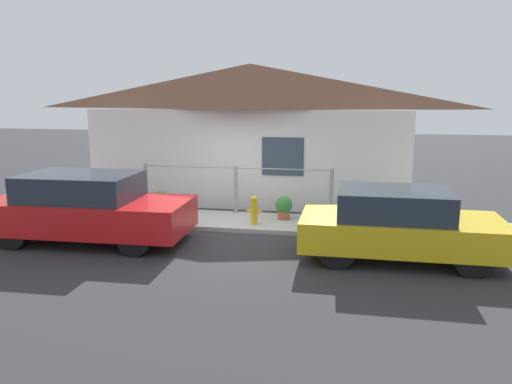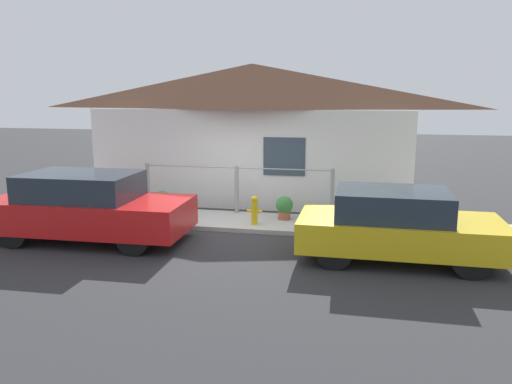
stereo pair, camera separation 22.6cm
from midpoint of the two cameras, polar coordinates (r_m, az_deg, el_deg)
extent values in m
plane|color=#2D2D30|center=(11.39, -4.56, -4.60)|extent=(60.00, 60.00, 0.00)
cube|color=#B2AFA8|center=(12.15, -3.56, -3.34)|extent=(24.00, 1.64, 0.10)
cube|color=white|center=(13.35, -2.05, 3.65)|extent=(8.75, 0.12, 2.69)
cube|color=#384756|center=(13.07, 2.58, 4.07)|extent=(1.10, 0.04, 1.00)
pyramid|color=brown|center=(14.25, -1.18, 12.01)|extent=(9.15, 2.20, 1.23)
cylinder|color=#999993|center=(13.39, -12.90, 0.63)|extent=(0.10, 0.10, 1.21)
cylinder|color=#999993|center=(12.64, -2.86, 0.29)|extent=(0.10, 0.10, 1.21)
cylinder|color=#999993|center=(12.32, 8.07, -0.10)|extent=(0.10, 0.10, 1.21)
cylinder|color=#999993|center=(12.55, -2.88, 2.77)|extent=(4.80, 0.03, 0.03)
cube|color=red|center=(11.13, -19.02, -2.46)|extent=(4.25, 1.87, 0.66)
cube|color=#232D38|center=(11.09, -19.98, 0.59)|extent=(2.35, 1.62, 0.54)
cylinder|color=black|center=(11.33, -11.27, -3.10)|extent=(0.68, 0.22, 0.68)
cylinder|color=black|center=(9.96, -14.36, -5.22)|extent=(0.68, 0.22, 0.68)
cylinder|color=black|center=(12.48, -22.58, -2.44)|extent=(0.68, 0.22, 0.68)
cylinder|color=black|center=(11.24, -26.68, -4.21)|extent=(0.68, 0.22, 0.68)
cube|color=gold|center=(9.77, 15.52, -4.42)|extent=(3.73, 1.76, 0.57)
cube|color=#232D38|center=(9.63, 14.81, -1.27)|extent=(2.05, 1.54, 0.53)
cylinder|color=black|center=(10.69, 21.33, -4.55)|extent=(0.67, 0.20, 0.67)
cylinder|color=black|center=(9.29, 22.96, -7.01)|extent=(0.67, 0.20, 0.67)
cylinder|color=black|center=(10.51, 8.87, -4.17)|extent=(0.67, 0.20, 0.67)
cylinder|color=black|center=(9.08, 8.51, -6.64)|extent=(0.67, 0.20, 0.67)
cylinder|color=yellow|center=(11.55, -0.75, -2.35)|extent=(0.15, 0.15, 0.57)
sphere|color=yellow|center=(11.48, -0.76, -0.82)|extent=(0.16, 0.16, 0.16)
cylinder|color=yellow|center=(11.57, -1.28, -2.19)|extent=(0.13, 0.07, 0.07)
cylinder|color=yellow|center=(11.53, -0.22, -2.24)|extent=(0.13, 0.07, 0.07)
cylinder|color=#9E5638|center=(12.09, 2.65, -2.65)|extent=(0.29, 0.29, 0.20)
sphere|color=#387F38|center=(12.04, 2.66, -1.46)|extent=(0.42, 0.42, 0.42)
cylinder|color=brown|center=(12.90, -11.26, -2.07)|extent=(0.22, 0.22, 0.16)
sphere|color=#387F38|center=(12.84, -11.30, -0.95)|extent=(0.47, 0.47, 0.47)
camera|label=1|loc=(0.11, -90.57, -0.11)|focal=35.00mm
camera|label=2|loc=(0.11, 89.43, 0.11)|focal=35.00mm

